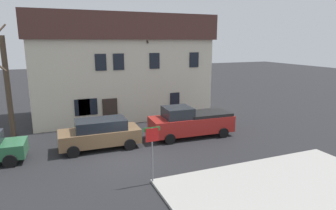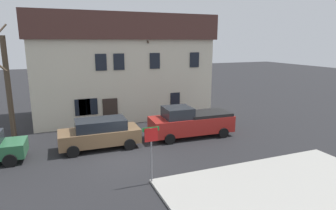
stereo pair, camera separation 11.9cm
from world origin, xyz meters
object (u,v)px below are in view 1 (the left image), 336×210
(building_main, at_px, (120,65))
(pickup_truck_red, at_px, (191,122))
(street_sign_pole, at_px, (152,145))
(bicycle_leaning, at_px, (49,125))
(tree_bare_near, at_px, (6,82))
(tree_bare_mid, at_px, (157,66))
(car_brown_wagon, at_px, (100,133))

(building_main, relative_size, pickup_truck_red, 2.58)
(street_sign_pole, distance_m, bicycle_leaning, 11.26)
(tree_bare_near, distance_m, street_sign_pole, 12.05)
(tree_bare_mid, bearing_deg, street_sign_pole, -111.12)
(tree_bare_mid, xyz_separation_m, bicycle_leaning, (-8.53, -0.69, -3.94))
(bicycle_leaning, bearing_deg, car_brown_wagon, -60.09)
(building_main, height_order, car_brown_wagon, building_main)
(building_main, distance_m, bicycle_leaning, 7.68)
(car_brown_wagon, bearing_deg, bicycle_leaning, 119.91)
(building_main, bearing_deg, tree_bare_near, -158.34)
(car_brown_wagon, bearing_deg, building_main, 68.25)
(car_brown_wagon, bearing_deg, pickup_truck_red, -0.17)
(tree_bare_mid, relative_size, street_sign_pole, 3.05)
(car_brown_wagon, distance_m, bicycle_leaning, 5.72)
(street_sign_pole, height_order, bicycle_leaning, street_sign_pole)
(street_sign_pole, relative_size, bicycle_leaning, 1.59)
(pickup_truck_red, height_order, bicycle_leaning, pickup_truck_red)
(street_sign_pole, bearing_deg, building_main, 82.76)
(building_main, relative_size, bicycle_leaning, 8.76)
(tree_bare_mid, bearing_deg, car_brown_wagon, -135.33)
(pickup_truck_red, bearing_deg, tree_bare_mid, 92.96)
(tree_bare_near, relative_size, pickup_truck_red, 1.32)
(tree_bare_mid, distance_m, street_sign_pole, 12.05)
(tree_bare_near, relative_size, tree_bare_mid, 0.92)
(tree_bare_mid, height_order, car_brown_wagon, tree_bare_mid)
(car_brown_wagon, distance_m, street_sign_pole, 5.64)
(tree_bare_near, distance_m, car_brown_wagon, 7.41)
(tree_bare_near, height_order, tree_bare_mid, tree_bare_mid)
(tree_bare_near, height_order, street_sign_pole, tree_bare_near)
(tree_bare_mid, bearing_deg, building_main, 139.67)
(car_brown_wagon, xyz_separation_m, street_sign_pole, (1.44, -5.38, 0.93))
(bicycle_leaning, bearing_deg, tree_bare_near, -169.78)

